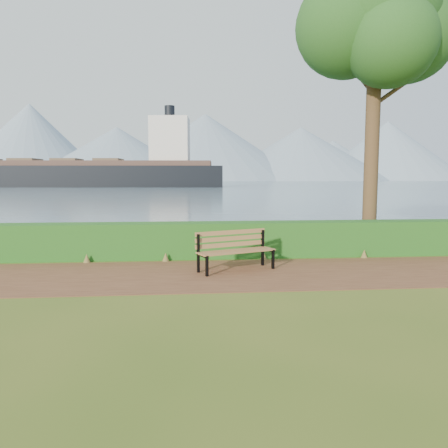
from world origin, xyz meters
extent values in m
plane|color=#3F5819|center=(0.00, 0.00, 0.00)|extent=(140.00, 140.00, 0.00)
cube|color=#562F1D|center=(0.00, 0.30, 0.01)|extent=(40.00, 3.40, 0.01)
cube|color=#164513|center=(0.00, 2.60, 0.50)|extent=(32.00, 0.85, 1.00)
cube|color=slate|center=(0.00, 260.00, 0.01)|extent=(700.00, 510.00, 0.00)
cone|color=gray|center=(-140.00, 410.00, 35.00)|extent=(140.00, 140.00, 70.00)
cone|color=gray|center=(-60.00, 395.00, 24.00)|extent=(160.00, 160.00, 48.00)
cone|color=gray|center=(20.00, 405.00, 31.00)|extent=(190.00, 190.00, 62.00)
cone|color=gray|center=(110.00, 400.00, 25.00)|extent=(170.00, 170.00, 50.00)
cone|color=gray|center=(200.00, 410.00, 29.00)|extent=(150.00, 150.00, 58.00)
cone|color=gray|center=(-10.00, 430.00, 17.50)|extent=(120.00, 120.00, 35.00)
cone|color=gray|center=(150.00, 425.00, 20.00)|extent=(130.00, 130.00, 40.00)
cube|color=black|center=(-0.08, 0.09, 0.24)|extent=(0.07, 0.08, 0.49)
cube|color=black|center=(-0.26, 0.53, 0.47)|extent=(0.07, 0.08, 0.93)
cube|color=black|center=(-0.17, 0.31, 0.46)|extent=(0.27, 0.54, 0.05)
cube|color=black|center=(1.60, 0.78, 0.24)|extent=(0.07, 0.08, 0.49)
cube|color=black|center=(1.42, 1.22, 0.47)|extent=(0.07, 0.08, 0.93)
cube|color=black|center=(1.51, 1.00, 0.46)|extent=(0.27, 0.54, 0.05)
cube|color=#926138|center=(0.75, 0.46, 0.49)|extent=(1.84, 0.84, 0.04)
cube|color=#926138|center=(0.70, 0.59, 0.49)|extent=(1.84, 0.84, 0.04)
cube|color=#926138|center=(0.65, 0.72, 0.49)|extent=(1.84, 0.84, 0.04)
cube|color=#926138|center=(0.59, 0.85, 0.49)|extent=(1.84, 0.84, 0.04)
cube|color=#926138|center=(0.57, 0.91, 0.62)|extent=(1.82, 0.79, 0.11)
cube|color=#926138|center=(0.57, 0.91, 0.77)|extent=(1.82, 0.79, 0.11)
cube|color=#926138|center=(0.57, 0.91, 0.92)|extent=(1.82, 0.79, 0.11)
cylinder|color=#3E2819|center=(5.29, 3.59, 3.97)|extent=(0.44, 0.44, 7.93)
sphere|color=#164417|center=(5.29, 3.59, 7.27)|extent=(3.75, 3.75, 3.75)
sphere|color=#164417|center=(6.33, 3.60, 6.61)|extent=(2.87, 2.87, 2.87)
sphere|color=#164417|center=(4.38, 3.64, 6.83)|extent=(3.09, 3.09, 3.09)
sphere|color=#164417|center=(5.37, 2.75, 6.17)|extent=(2.64, 2.64, 2.64)
sphere|color=#164417|center=(5.07, 4.35, 7.82)|extent=(2.42, 2.42, 2.42)
cylinder|color=#3E2819|center=(5.78, 3.59, 4.85)|extent=(1.16, 0.13, 0.87)
cylinder|color=#3E2819|center=(4.85, 3.70, 5.40)|extent=(0.90, 0.42, 0.79)
cube|color=black|center=(-27.60, 105.23, 1.59)|extent=(74.83, 17.87, 7.41)
cube|color=#4A342C|center=(-27.60, 105.23, 5.93)|extent=(68.82, 16.21, 1.27)
cube|color=silver|center=(-3.97, 103.22, 11.65)|extent=(10.23, 9.51, 11.65)
cylinder|color=black|center=(-3.97, 103.22, 18.53)|extent=(2.54, 2.54, 3.71)
cube|color=brown|center=(-40.69, 106.34, 6.78)|extent=(6.92, 7.50, 0.85)
cube|color=brown|center=(-30.14, 105.44, 6.78)|extent=(6.92, 7.50, 0.85)
cube|color=brown|center=(-19.59, 104.55, 6.78)|extent=(6.92, 7.50, 0.85)
camera|label=1|loc=(-0.59, -9.76, 2.26)|focal=35.00mm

